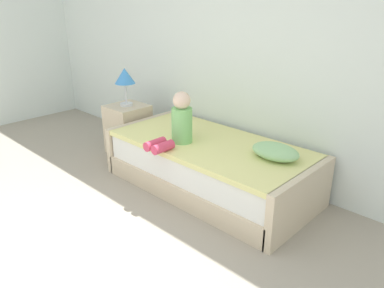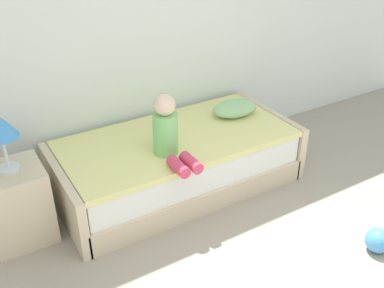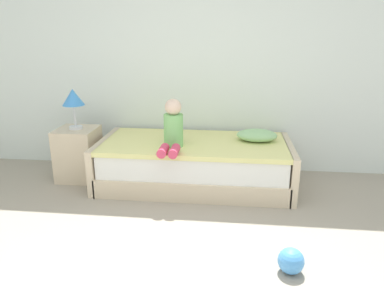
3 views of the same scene
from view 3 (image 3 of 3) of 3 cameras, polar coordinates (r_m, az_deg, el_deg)
wall_rear at (r=4.41m, az=0.93°, el=14.62°), size 7.20×0.10×2.90m
bed at (r=4.06m, az=0.39°, el=-3.05°), size 2.11×1.00×0.50m
nightstand at (r=4.40m, az=-17.35°, el=-1.48°), size 0.44×0.44×0.60m
table_lamp at (r=4.24m, az=-18.13°, el=6.69°), size 0.24×0.24×0.45m
child_figure at (r=3.73m, az=-3.04°, el=2.47°), size 0.20×0.51×0.50m
pillow at (r=4.04m, az=10.12°, el=1.36°), size 0.44×0.30×0.13m
toy_ball at (r=2.81m, az=15.24°, el=-17.24°), size 0.19×0.19×0.19m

